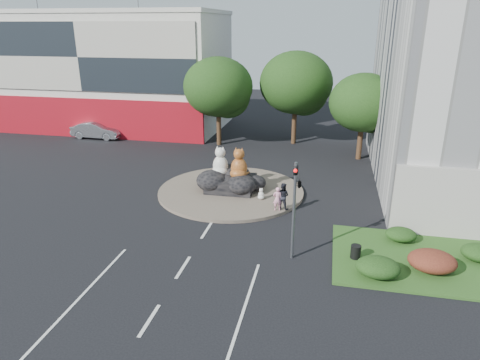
{
  "coord_description": "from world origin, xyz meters",
  "views": [
    {
      "loc": [
        6.4,
        -16.84,
        10.94
      ],
      "look_at": [
        1.25,
        7.19,
        2.0
      ],
      "focal_mm": 32.0,
      "sensor_mm": 36.0,
      "label": 1
    }
  ],
  "objects_px": {
    "parked_car": "(97,130)",
    "pedestrian_dark": "(283,196)",
    "pedestrian_pink": "(277,199)",
    "kitten_white": "(261,193)",
    "cat_tabby": "(239,163)",
    "litter_bin": "(356,252)",
    "cat_white": "(220,161)",
    "kitten_calico": "(209,186)"
  },
  "relations": [
    {
      "from": "pedestrian_dark",
      "to": "litter_bin",
      "type": "relative_size",
      "value": 2.5
    },
    {
      "from": "pedestrian_pink",
      "to": "kitten_calico",
      "type": "bearing_deg",
      "value": -33.66
    },
    {
      "from": "cat_white",
      "to": "kitten_white",
      "type": "distance_m",
      "value": 3.79
    },
    {
      "from": "parked_car",
      "to": "pedestrian_dark",
      "type": "bearing_deg",
      "value": -123.91
    },
    {
      "from": "cat_tabby",
      "to": "cat_white",
      "type": "bearing_deg",
      "value": 172.88
    },
    {
      "from": "cat_tabby",
      "to": "kitten_calico",
      "type": "height_order",
      "value": "cat_tabby"
    },
    {
      "from": "kitten_calico",
      "to": "pedestrian_dark",
      "type": "relative_size",
      "value": 0.5
    },
    {
      "from": "kitten_calico",
      "to": "pedestrian_pink",
      "type": "bearing_deg",
      "value": 17.52
    },
    {
      "from": "pedestrian_dark",
      "to": "kitten_calico",
      "type": "bearing_deg",
      "value": -4.4
    },
    {
      "from": "pedestrian_pink",
      "to": "kitten_white",
      "type": "bearing_deg",
      "value": -62.53
    },
    {
      "from": "kitten_white",
      "to": "pedestrian_pink",
      "type": "height_order",
      "value": "pedestrian_pink"
    },
    {
      "from": "kitten_white",
      "to": "litter_bin",
      "type": "distance_m",
      "value": 8.57
    },
    {
      "from": "kitten_calico",
      "to": "cat_white",
      "type": "bearing_deg",
      "value": 103.97
    },
    {
      "from": "cat_white",
      "to": "cat_tabby",
      "type": "distance_m",
      "value": 1.41
    },
    {
      "from": "kitten_calico",
      "to": "parked_car",
      "type": "distance_m",
      "value": 19.92
    },
    {
      "from": "cat_tabby",
      "to": "parked_car",
      "type": "xyz_separation_m",
      "value": [
        -17.36,
        11.77,
        -1.33
      ]
    },
    {
      "from": "cat_white",
      "to": "kitten_white",
      "type": "height_order",
      "value": "cat_white"
    },
    {
      "from": "cat_white",
      "to": "parked_car",
      "type": "height_order",
      "value": "cat_white"
    },
    {
      "from": "kitten_white",
      "to": "kitten_calico",
      "type": "bearing_deg",
      "value": 166.59
    },
    {
      "from": "cat_tabby",
      "to": "litter_bin",
      "type": "xyz_separation_m",
      "value": [
        7.5,
        -7.55,
        -1.72
      ]
    },
    {
      "from": "pedestrian_dark",
      "to": "pedestrian_pink",
      "type": "bearing_deg",
      "value": 58.32
    },
    {
      "from": "kitten_calico",
      "to": "parked_car",
      "type": "height_order",
      "value": "parked_car"
    },
    {
      "from": "cat_tabby",
      "to": "litter_bin",
      "type": "height_order",
      "value": "cat_tabby"
    },
    {
      "from": "cat_tabby",
      "to": "kitten_white",
      "type": "distance_m",
      "value": 2.65
    },
    {
      "from": "kitten_calico",
      "to": "pedestrian_dark",
      "type": "xyz_separation_m",
      "value": [
        5.19,
        -1.75,
        0.42
      ]
    },
    {
      "from": "kitten_calico",
      "to": "pedestrian_pink",
      "type": "height_order",
      "value": "pedestrian_pink"
    },
    {
      "from": "pedestrian_pink",
      "to": "litter_bin",
      "type": "bearing_deg",
      "value": 122.27
    },
    {
      "from": "pedestrian_dark",
      "to": "kitten_white",
      "type": "bearing_deg",
      "value": -25.72
    },
    {
      "from": "cat_tabby",
      "to": "pedestrian_pink",
      "type": "relative_size",
      "value": 1.43
    },
    {
      "from": "parked_car",
      "to": "pedestrian_pink",
      "type": "bearing_deg",
      "value": -124.82
    },
    {
      "from": "kitten_calico",
      "to": "litter_bin",
      "type": "relative_size",
      "value": 1.26
    },
    {
      "from": "pedestrian_pink",
      "to": "cat_tabby",
      "type": "bearing_deg",
      "value": -54.07
    },
    {
      "from": "cat_white",
      "to": "pedestrian_pink",
      "type": "bearing_deg",
      "value": -26.92
    },
    {
      "from": "pedestrian_pink",
      "to": "parked_car",
      "type": "relative_size",
      "value": 0.29
    },
    {
      "from": "litter_bin",
      "to": "pedestrian_dark",
      "type": "bearing_deg",
      "value": 129.86
    },
    {
      "from": "kitten_white",
      "to": "pedestrian_dark",
      "type": "xyz_separation_m",
      "value": [
        1.55,
        -1.3,
        0.46
      ]
    },
    {
      "from": "cat_tabby",
      "to": "kitten_white",
      "type": "bearing_deg",
      "value": -30.08
    },
    {
      "from": "cat_tabby",
      "to": "litter_bin",
      "type": "bearing_deg",
      "value": -40.41
    },
    {
      "from": "kitten_white",
      "to": "pedestrian_pink",
      "type": "relative_size",
      "value": 0.51
    },
    {
      "from": "kitten_white",
      "to": "parked_car",
      "type": "relative_size",
      "value": 0.15
    },
    {
      "from": "cat_white",
      "to": "litter_bin",
      "type": "xyz_separation_m",
      "value": [
        8.87,
        -7.84,
        -1.69
      ]
    },
    {
      "from": "pedestrian_pink",
      "to": "litter_bin",
      "type": "distance_m",
      "value": 6.56
    }
  ]
}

